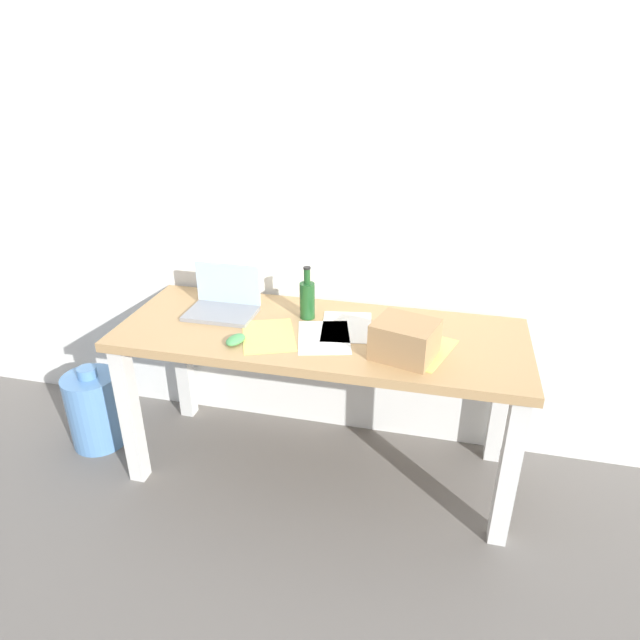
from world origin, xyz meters
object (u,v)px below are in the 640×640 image
object	(u,v)px
computer_mouse	(236,340)
water_cooler_jug	(95,409)
cardboard_box	(405,339)
desk	(320,352)
laptop_left	(223,303)
beer_bottle	(307,299)

from	to	relation	value
computer_mouse	water_cooler_jug	distance (m)	1.00
cardboard_box	water_cooler_jug	size ratio (longest dim) A/B	0.53
desk	laptop_left	size ratio (longest dim) A/B	5.69
desk	water_cooler_jug	xyz separation A→B (m)	(-1.13, -0.07, -0.43)
laptop_left	water_cooler_jug	xyz separation A→B (m)	(-0.67, -0.15, -0.58)
beer_bottle	computer_mouse	world-z (taller)	beer_bottle
laptop_left	beer_bottle	world-z (taller)	beer_bottle
desk	laptop_left	xyz separation A→B (m)	(-0.46, 0.08, 0.15)
laptop_left	cardboard_box	distance (m)	0.86
laptop_left	water_cooler_jug	world-z (taller)	laptop_left
water_cooler_jug	computer_mouse	bearing A→B (deg)	-8.11
computer_mouse	cardboard_box	distance (m)	0.67
beer_bottle	water_cooler_jug	world-z (taller)	beer_bottle
beer_bottle	cardboard_box	world-z (taller)	beer_bottle
desk	computer_mouse	xyz separation A→B (m)	(-0.30, -0.19, 0.12)
beer_bottle	laptop_left	bearing A→B (deg)	-174.92
beer_bottle	computer_mouse	bearing A→B (deg)	-126.15
cardboard_box	water_cooler_jug	distance (m)	1.61
beer_bottle	computer_mouse	xyz separation A→B (m)	(-0.22, -0.30, -0.07)
computer_mouse	cardboard_box	bearing A→B (deg)	21.74
desk	water_cooler_jug	size ratio (longest dim) A/B	3.97
computer_mouse	cardboard_box	xyz separation A→B (m)	(0.67, 0.05, 0.05)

